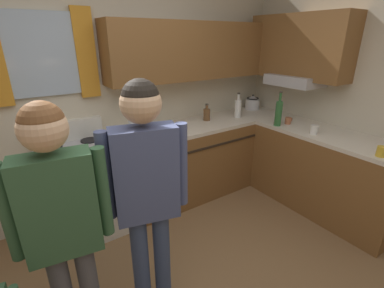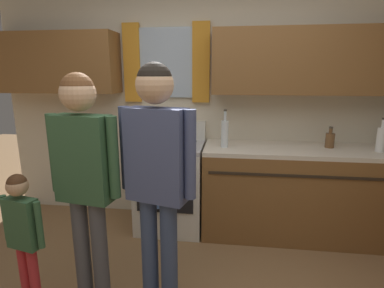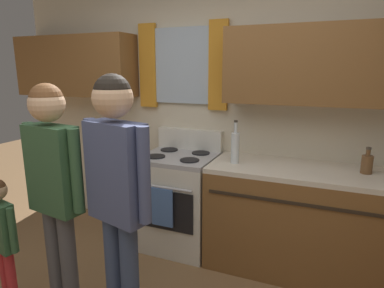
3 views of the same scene
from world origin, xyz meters
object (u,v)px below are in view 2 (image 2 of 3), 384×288
(stove_oven, at_px, (171,184))
(bottle_squat_brown, at_px, (330,140))
(small_child, at_px, (23,228))
(bottle_milk_white, at_px, (381,139))
(bottle_tall_clear, at_px, (225,133))
(adult_holding_child, at_px, (84,168))
(adult_in_plaid, at_px, (157,165))

(stove_oven, bearing_deg, bottle_squat_brown, 2.01)
(stove_oven, bearing_deg, small_child, -118.67)
(bottle_milk_white, height_order, bottle_tall_clear, bottle_tall_clear)
(bottle_milk_white, distance_m, adult_holding_child, 2.55)
(bottle_squat_brown, bearing_deg, stove_oven, -177.99)
(stove_oven, height_order, adult_holding_child, adult_holding_child)
(bottle_squat_brown, height_order, small_child, bottle_squat_brown)
(bottle_squat_brown, relative_size, bottle_tall_clear, 0.56)
(bottle_tall_clear, bearing_deg, adult_in_plaid, -108.75)
(bottle_tall_clear, height_order, small_child, bottle_tall_clear)
(adult_in_plaid, bearing_deg, stove_oven, 97.64)
(bottle_squat_brown, distance_m, bottle_tall_clear, 1.02)
(bottle_tall_clear, distance_m, adult_holding_child, 1.44)
(bottle_squat_brown, relative_size, adult_in_plaid, 0.12)
(stove_oven, bearing_deg, bottle_tall_clear, -5.62)
(stove_oven, xyz_separation_m, bottle_tall_clear, (0.55, -0.05, 0.57))
(stove_oven, height_order, adult_in_plaid, adult_in_plaid)
(small_child, bearing_deg, bottle_tall_clear, 44.77)
(bottle_tall_clear, distance_m, small_child, 1.83)
(adult_holding_child, height_order, adult_in_plaid, adult_in_plaid)
(bottle_tall_clear, xyz_separation_m, adult_in_plaid, (-0.39, -1.14, 0.00))
(bottle_milk_white, height_order, adult_holding_child, adult_holding_child)
(bottle_tall_clear, xyz_separation_m, small_child, (-1.26, -1.25, -0.42))
(stove_oven, distance_m, bottle_squat_brown, 1.64)
(bottle_milk_white, bearing_deg, adult_holding_child, -153.41)
(bottle_squat_brown, distance_m, small_child, 2.67)
(stove_oven, bearing_deg, bottle_milk_white, -1.67)
(adult_in_plaid, distance_m, small_child, 0.98)
(adult_holding_child, xyz_separation_m, adult_in_plaid, (0.48, 0.00, 0.04))
(bottle_milk_white, distance_m, adult_in_plaid, 2.13)
(adult_holding_child, bearing_deg, small_child, -164.92)
(bottle_squat_brown, bearing_deg, bottle_tall_clear, -173.86)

